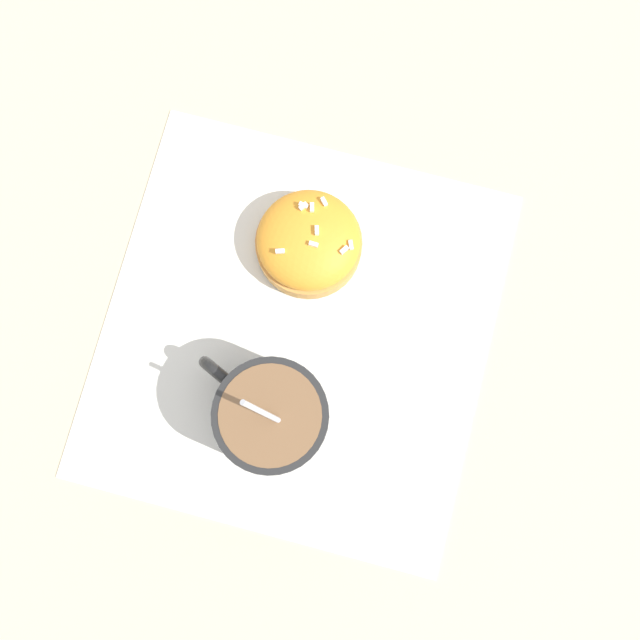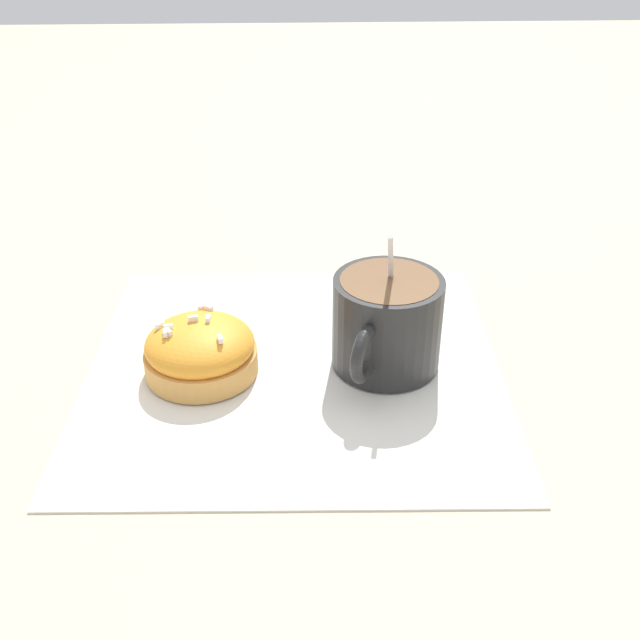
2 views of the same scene
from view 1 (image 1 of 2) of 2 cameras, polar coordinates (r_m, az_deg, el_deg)
ground_plane at (r=0.61m, az=-1.81°, el=-1.02°), size 3.00×3.00×0.00m
paper_napkin at (r=0.61m, az=-1.81°, el=-1.00°), size 0.33×0.32×0.00m
coffee_cup at (r=0.56m, az=-3.85°, el=-7.26°), size 0.08×0.11×0.12m
frosted_pastry at (r=0.60m, az=-0.86°, el=5.96°), size 0.09×0.09×0.05m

